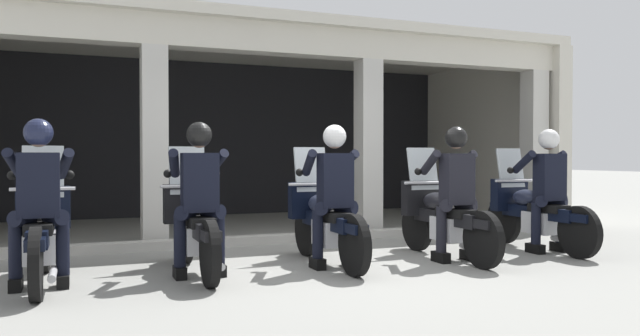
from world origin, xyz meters
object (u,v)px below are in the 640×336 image
at_px(motorcycle_far_left, 41,232).
at_px(motorcycle_left, 195,225).
at_px(police_officer_far_right, 548,179).
at_px(motorcycle_right, 442,217).
at_px(police_officer_right, 455,182).
at_px(police_officer_far_left, 39,188).
at_px(motorcycle_far_right, 532,212).
at_px(police_officer_center, 334,183).
at_px(motorcycle_center, 324,220).
at_px(police_officer_left, 199,185).

height_order(motorcycle_far_left, motorcycle_left, same).
height_order(motorcycle_left, police_officer_far_right, police_officer_far_right).
height_order(motorcycle_right, police_officer_right, police_officer_right).
relative_size(police_officer_far_left, motorcycle_left, 0.78).
distance_m(motorcycle_left, motorcycle_far_right, 4.46).
relative_size(police_officer_far_left, police_officer_center, 1.00).
xyz_separation_m(motorcycle_far_right, police_officer_far_right, (-0.00, -0.28, 0.44)).
distance_m(police_officer_far_left, police_officer_right, 4.46).
height_order(police_officer_center, police_officer_right, same).
xyz_separation_m(police_officer_center, motorcycle_far_right, (2.97, 0.25, -0.44)).
relative_size(motorcycle_far_left, motorcycle_right, 1.00).
bearing_deg(police_officer_far_left, police_officer_right, -7.89).
height_order(motorcycle_far_left, motorcycle_center, same).
xyz_separation_m(police_officer_right, motorcycle_far_right, (1.49, 0.40, -0.44)).
xyz_separation_m(police_officer_left, motorcycle_right, (2.97, 0.10, -0.44)).
relative_size(motorcycle_center, motorcycle_right, 1.00).
distance_m(police_officer_center, police_officer_right, 1.49).
relative_size(motorcycle_far_left, police_officer_right, 1.29).
bearing_deg(motorcycle_left, motorcycle_right, -7.74).
xyz_separation_m(police_officer_far_left, police_officer_left, (1.49, 0.01, 0.00)).
bearing_deg(police_officer_far_left, motorcycle_center, -0.61).
distance_m(motorcycle_left, motorcycle_center, 1.49).
bearing_deg(motorcycle_center, police_officer_far_right, -17.84).
relative_size(police_officer_right, police_officer_far_right, 1.00).
bearing_deg(police_officer_far_right, motorcycle_far_right, 74.09).
height_order(police_officer_left, police_officer_center, same).
relative_size(police_officer_far_left, motorcycle_center, 0.78).
xyz_separation_m(motorcycle_left, police_officer_right, (2.97, -0.46, 0.44)).
height_order(motorcycle_far_left, police_officer_far_left, police_officer_far_left).
relative_size(police_officer_left, police_officer_far_right, 1.00).
bearing_deg(motorcycle_left, police_officer_center, -16.12).
bearing_deg(motorcycle_right, police_officer_far_left, 171.46).
xyz_separation_m(motorcycle_far_left, police_officer_far_right, (5.94, -0.34, 0.44)).
bearing_deg(police_officer_far_right, police_officer_center, 163.64).
relative_size(police_officer_far_left, police_officer_left, 1.00).
distance_m(police_officer_left, motorcycle_center, 1.57).
bearing_deg(motorcycle_far_right, motorcycle_center, 163.64).
height_order(police_officer_left, motorcycle_right, police_officer_left).
bearing_deg(police_officer_far_left, motorcycle_right, -4.25).
bearing_deg(police_officer_center, motorcycle_right, -6.63).
relative_size(police_officer_far_left, police_officer_right, 1.00).
bearing_deg(police_officer_left, police_officer_far_left, 176.06).
relative_size(motorcycle_far_left, police_officer_far_left, 1.29).
distance_m(motorcycle_far_left, motorcycle_far_right, 5.94).
height_order(police_officer_far_left, motorcycle_far_right, police_officer_far_left).
bearing_deg(police_officer_left, motorcycle_far_right, -1.46).
distance_m(motorcycle_right, police_officer_far_right, 1.56).
relative_size(motorcycle_far_left, motorcycle_center, 1.00).
height_order(police_officer_right, police_officer_far_right, same).
height_order(police_officer_far_left, police_officer_center, same).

